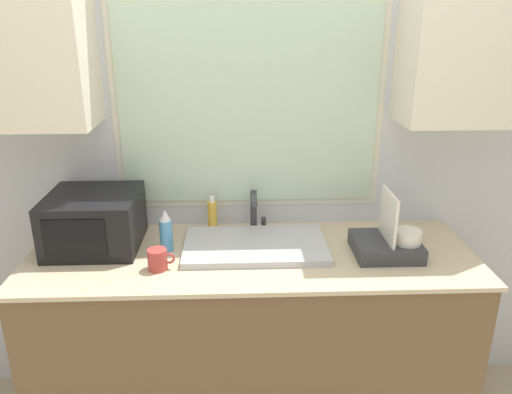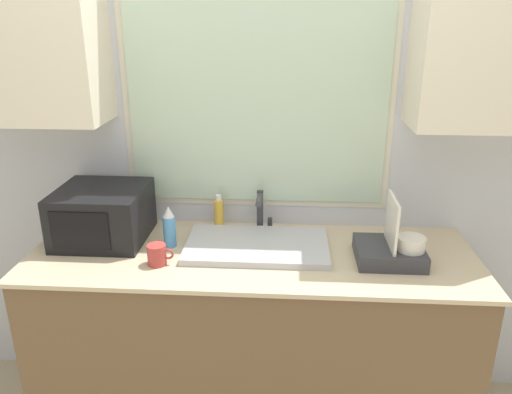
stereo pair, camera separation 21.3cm
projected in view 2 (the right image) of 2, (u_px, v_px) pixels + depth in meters
countertop at (252, 339)px, 2.42m from camera, size 2.01×0.70×0.94m
wall_back at (257, 135)px, 2.40m from camera, size 6.00×0.38×2.60m
sink_basin at (257, 246)px, 2.29m from camera, size 0.65×0.39×0.03m
faucet at (261, 208)px, 2.44m from camera, size 0.08×0.17×0.20m
microwave at (103, 214)px, 2.36m from camera, size 0.40×0.40×0.25m
dish_rack at (392, 249)px, 2.16m from camera, size 0.29×0.26×0.29m
spray_bottle at (169, 227)px, 2.29m from camera, size 0.06×0.06×0.20m
soap_bottle at (219, 214)px, 2.48m from camera, size 0.05×0.05×0.18m
mug_near_sink at (157, 255)px, 2.14m from camera, size 0.12×0.08×0.09m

